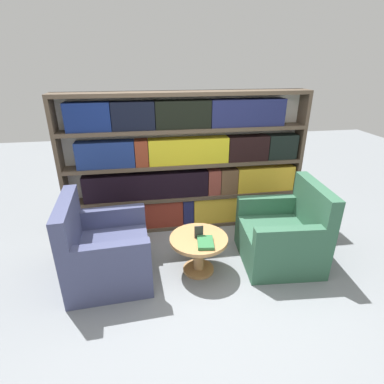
{
  "coord_description": "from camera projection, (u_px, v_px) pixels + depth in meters",
  "views": [
    {
      "loc": [
        -0.56,
        -2.56,
        2.28
      ],
      "look_at": [
        -0.02,
        0.72,
        0.81
      ],
      "focal_mm": 28.0,
      "sensor_mm": 36.0,
      "label": 1
    }
  ],
  "objects": [
    {
      "name": "bookshelf",
      "position": [
        184.0,
        165.0,
        4.15
      ],
      "size": [
        3.31,
        0.3,
        1.92
      ],
      "color": "silver",
      "rests_on": "ground_plane"
    },
    {
      "name": "stray_book",
      "position": [
        205.0,
        242.0,
        3.24
      ],
      "size": [
        0.2,
        0.27,
        0.04
      ],
      "color": "#2D703D",
      "rests_on": "coffee_table"
    },
    {
      "name": "armchair_right",
      "position": [
        283.0,
        236.0,
        3.61
      ],
      "size": [
        0.95,
        0.97,
        0.99
      ],
      "rotation": [
        0.0,
        0.0,
        -1.65
      ],
      "color": "#336047",
      "rests_on": "ground_plane"
    },
    {
      "name": "table_sign",
      "position": [
        199.0,
        233.0,
        3.33
      ],
      "size": [
        0.1,
        0.06,
        0.15
      ],
      "color": "black",
      "rests_on": "coffee_table"
    },
    {
      "name": "coffee_table",
      "position": [
        199.0,
        247.0,
        3.41
      ],
      "size": [
        0.66,
        0.66,
        0.45
      ],
      "color": "#AD7F4C",
      "rests_on": "ground_plane"
    },
    {
      "name": "ground_plane",
      "position": [
        204.0,
        284.0,
        3.32
      ],
      "size": [
        14.0,
        14.0,
        0.0
      ],
      "primitive_type": "plane",
      "color": "gray"
    },
    {
      "name": "armchair_left",
      "position": [
        104.0,
        253.0,
        3.3
      ],
      "size": [
        0.92,
        0.95,
        0.99
      ],
      "rotation": [
        0.0,
        0.0,
        1.63
      ],
      "color": "#42476B",
      "rests_on": "ground_plane"
    }
  ]
}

